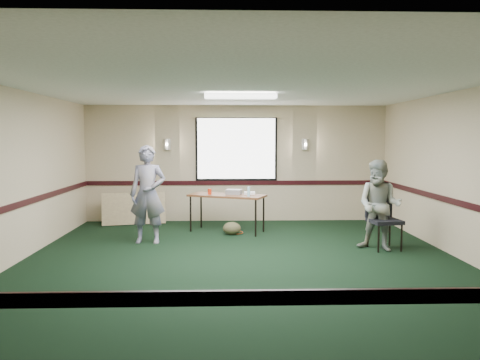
{
  "coord_description": "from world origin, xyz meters",
  "views": [
    {
      "loc": [
        -0.26,
        -6.91,
        1.92
      ],
      "look_at": [
        0.0,
        1.3,
        1.2
      ],
      "focal_mm": 35.0,
      "sensor_mm": 36.0,
      "label": 1
    }
  ],
  "objects_px": {
    "projector": "(234,192)",
    "folding_table": "(227,197)",
    "conference_chair": "(382,214)",
    "person_right": "(380,205)",
    "person_left": "(148,194)"
  },
  "relations": [
    {
      "from": "projector",
      "to": "folding_table",
      "type": "bearing_deg",
      "value": -154.26
    },
    {
      "from": "projector",
      "to": "conference_chair",
      "type": "distance_m",
      "value": 3.03
    },
    {
      "from": "projector",
      "to": "conference_chair",
      "type": "height_order",
      "value": "conference_chair"
    },
    {
      "from": "person_right",
      "to": "folding_table",
      "type": "bearing_deg",
      "value": -179.32
    },
    {
      "from": "projector",
      "to": "person_left",
      "type": "xyz_separation_m",
      "value": [
        -1.61,
        -1.0,
        0.08
      ]
    },
    {
      "from": "folding_table",
      "to": "conference_chair",
      "type": "distance_m",
      "value": 3.13
    },
    {
      "from": "folding_table",
      "to": "person_right",
      "type": "distance_m",
      "value": 3.12
    },
    {
      "from": "person_left",
      "to": "projector",
      "type": "bearing_deg",
      "value": 35.47
    },
    {
      "from": "person_left",
      "to": "person_right",
      "type": "distance_m",
      "value": 4.15
    },
    {
      "from": "projector",
      "to": "person_right",
      "type": "distance_m",
      "value": 3.02
    },
    {
      "from": "folding_table",
      "to": "person_left",
      "type": "height_order",
      "value": "person_left"
    },
    {
      "from": "conference_chair",
      "to": "person_left",
      "type": "bearing_deg",
      "value": 164.64
    },
    {
      "from": "projector",
      "to": "person_left",
      "type": "distance_m",
      "value": 1.9
    },
    {
      "from": "person_right",
      "to": "person_left",
      "type": "bearing_deg",
      "value": -156.47
    },
    {
      "from": "conference_chair",
      "to": "person_right",
      "type": "relative_size",
      "value": 0.65
    }
  ]
}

